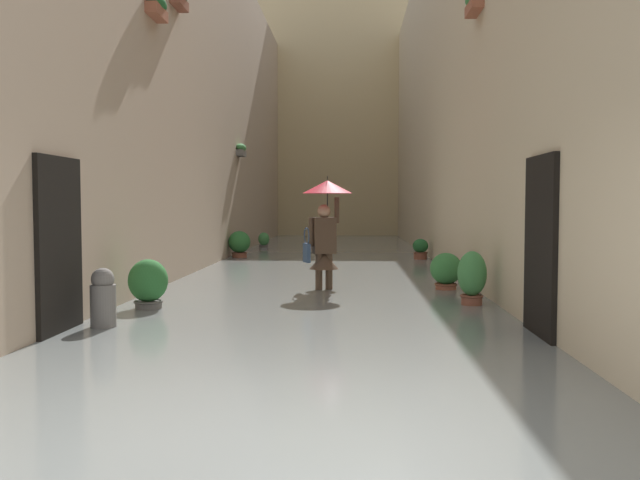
{
  "coord_description": "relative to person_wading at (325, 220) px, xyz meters",
  "views": [
    {
      "loc": [
        -0.61,
        4.19,
        1.67
      ],
      "look_at": [
        -0.06,
        -7.55,
        1.03
      ],
      "focal_mm": 37.52,
      "sensor_mm": 36.0,
      "label": 1
    }
  ],
  "objects": [
    {
      "name": "potted_plant_mid_right",
      "position": [
        2.59,
        -6.63,
        -0.86
      ],
      "size": [
        0.59,
        0.59,
        0.92
      ],
      "color": "brown",
      "rests_on": "ground_plane"
    },
    {
      "name": "person_wading",
      "position": [
        0.0,
        0.0,
        0.0
      ],
      "size": [
        0.85,
        0.85,
        2.13
      ],
      "color": "#2D2319",
      "rests_on": "ground_plane"
    },
    {
      "name": "building_facade_left",
      "position": [
        -3.45,
        -5.92,
        3.2
      ],
      "size": [
        2.04,
        30.07,
        9.19
      ],
      "color": "beige",
      "rests_on": "ground_plane"
    },
    {
      "name": "potted_plant_mid_left",
      "position": [
        -2.26,
        -6.3,
        -0.99
      ],
      "size": [
        0.41,
        0.41,
        0.74
      ],
      "color": "brown",
      "rests_on": "ground_plane"
    },
    {
      "name": "building_facade_right",
      "position": [
        3.79,
        -5.92,
        3.01
      ],
      "size": [
        2.04,
        30.07,
        8.81
      ],
      "color": "tan",
      "rests_on": "ground_plane"
    },
    {
      "name": "ground_plane",
      "position": [
        0.17,
        -5.93,
        -1.39
      ],
      "size": [
        65.17,
        65.17,
        0.0
      ],
      "primitive_type": "plane",
      "color": "slate"
    },
    {
      "name": "mooring_bollard",
      "position": [
        2.49,
        3.57,
        -0.94
      ],
      "size": [
        0.3,
        0.3,
        0.91
      ],
      "color": "slate",
      "rests_on": "ground_plane"
    },
    {
      "name": "flood_water",
      "position": [
        0.17,
        -5.93,
        -1.28
      ],
      "size": [
        6.24,
        32.07,
        0.21
      ],
      "primitive_type": "cube",
      "color": "slate",
      "rests_on": "ground_plane"
    },
    {
      "name": "building_facade_far",
      "position": [
        0.17,
        -19.86,
        4.58
      ],
      "size": [
        9.04,
        1.8,
        11.94
      ],
      "primitive_type": "cube",
      "color": "tan",
      "rests_on": "ground_plane"
    },
    {
      "name": "potted_plant_near_right",
      "position": [
        2.4,
        -10.3,
        -1.0
      ],
      "size": [
        0.36,
        0.36,
        0.72
      ],
      "color": "#66605B",
      "rests_on": "ground_plane"
    },
    {
      "name": "potted_plant_far_right",
      "position": [
        2.38,
        2.18,
        -0.88
      ],
      "size": [
        0.55,
        0.55,
        0.9
      ],
      "color": "#66605B",
      "rests_on": "ground_plane"
    },
    {
      "name": "potted_plant_near_left",
      "position": [
        -2.18,
        1.62,
        -0.84
      ],
      "size": [
        0.42,
        0.42,
        0.98
      ],
      "color": "brown",
      "rests_on": "ground_plane"
    },
    {
      "name": "potted_plant_far_left",
      "position": [
        -2.06,
        -0.12,
        -0.91
      ],
      "size": [
        0.54,
        0.54,
        0.83
      ],
      "color": "#9E563D",
      "rests_on": "ground_plane"
    }
  ]
}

